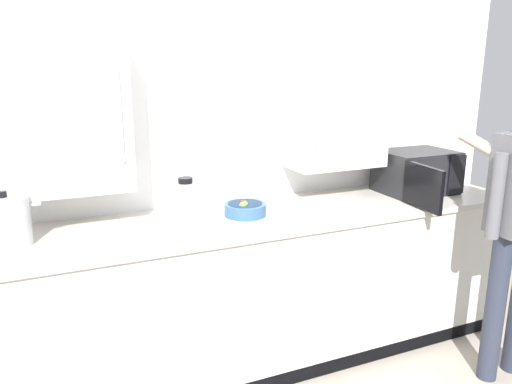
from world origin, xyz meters
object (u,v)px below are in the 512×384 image
Objects in this scene: microwave_oven at (414,172)px; stock_pot at (6,222)px; fruit_bowl at (245,209)px; thermos_flask at (186,200)px.

stock_pot is (-2.48, -0.02, -0.02)m from microwave_oven.
fruit_bowl is 0.36m from thermos_flask.
thermos_flask is at bearing -179.74° from microwave_oven.
fruit_bowl is at bearing -0.10° from stock_pot.
microwave_oven is 2.82× the size of thermos_flask.
microwave_oven is at bearing 0.26° from thermos_flask.
fruit_bowl is at bearing -2.42° from thermos_flask.
microwave_oven is 2.48m from stock_pot.
fruit_bowl is (-1.24, -0.02, -0.10)m from microwave_oven.
stock_pot is 1.24m from fruit_bowl.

